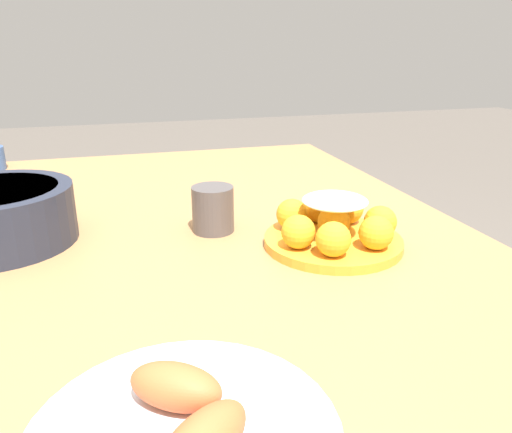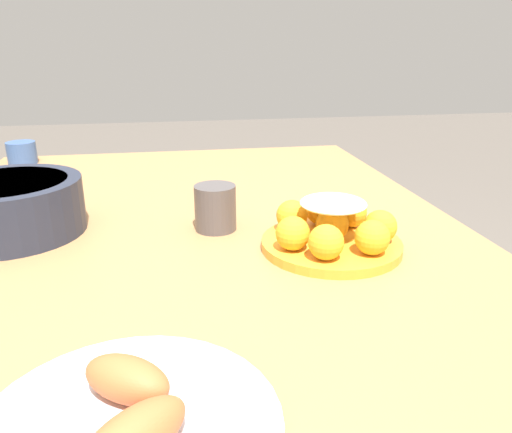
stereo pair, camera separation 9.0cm
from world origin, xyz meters
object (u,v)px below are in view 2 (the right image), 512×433
Objects in this scene: seafood_platter at (129,425)px; cup_far at (22,153)px; dining_table at (191,265)px; sauce_bowl at (9,193)px; serving_bowl at (8,206)px; cup_near at (215,208)px; cake_plate at (332,230)px.

seafood_platter is 3.53× the size of cup_far.
sauce_bowl is at bearing 58.56° from dining_table.
serving_bowl is at bearing -167.94° from cup_far.
cup_far is (0.63, 0.50, -0.01)m from cup_near.
cake_plate is 0.59m from serving_bowl.
dining_table is 0.35m from serving_bowl.
cake_plate is 0.23m from cup_near.
cup_far is at bearing 12.06° from serving_bowl.
cake_plate is at bearing -122.05° from dining_table.
serving_bowl is 3.32× the size of cup_far.
cake_plate is at bearing -39.37° from seafood_platter.
cup_near is at bearing -120.58° from sauce_bowl.
seafood_platter is at bearing -161.90° from cup_far.
dining_table is at bearing -143.31° from cup_far.
serving_bowl is 0.59m from cup_far.
cup_far is (0.61, 0.45, 0.11)m from dining_table.
serving_bowl is at bearing 82.98° from cup_near.
sauce_bowl is (0.24, 0.39, 0.10)m from dining_table.
serving_bowl is 3.11× the size of cup_near.
cake_plate reaches higher than cup_far.
serving_bowl is 0.22m from sauce_bowl.
seafood_platter is at bearing -156.04° from serving_bowl.
cake_plate is 2.80× the size of cup_near.
seafood_platter is at bearing -158.18° from sauce_bowl.
dining_table is 5.80× the size of cake_plate.
cake_plate is 0.74m from sauce_bowl.
dining_table is 0.76m from cup_far.
cup_near is 0.80m from cup_far.
sauce_bowl is (0.21, 0.06, -0.04)m from serving_bowl.
sauce_bowl is at bearing 21.82° from seafood_platter.
seafood_platter is (-0.56, -0.25, -0.04)m from serving_bowl.
serving_bowl is 0.94× the size of seafood_platter.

